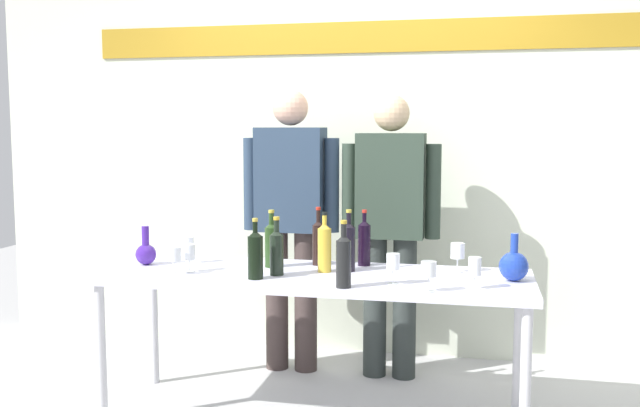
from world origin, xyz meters
name	(u,v)px	position (x,y,z in m)	size (l,w,h in m)	color
back_wall	(354,128)	(0.00, 1.21, 1.50)	(5.09, 0.11, 3.00)	silver
display_table	(314,285)	(0.00, 0.00, 0.70)	(2.19, 0.71, 0.76)	silver
decanter_blue_left	(146,252)	(-0.94, 0.03, 0.83)	(0.11, 0.11, 0.21)	#442293
decanter_blue_right	(514,265)	(0.99, 0.03, 0.84)	(0.14, 0.14, 0.23)	#1D3AA1
presenter_left	(291,211)	(-0.31, 0.71, 0.99)	(0.60, 0.22, 1.73)	#3D312E
presenter_right	(390,218)	(0.31, 0.71, 0.97)	(0.59, 0.22, 1.70)	#2B322F
wine_bottle_0	(318,241)	(-0.03, 0.23, 0.89)	(0.06, 0.06, 0.31)	black
wine_bottle_1	(344,259)	(0.21, -0.29, 0.90)	(0.07, 0.07, 0.32)	black
wine_bottle_2	(364,242)	(0.22, 0.26, 0.89)	(0.07, 0.07, 0.30)	black
wine_bottle_3	(255,253)	(-0.25, -0.19, 0.89)	(0.08, 0.08, 0.30)	black
wine_bottle_4	(349,245)	(0.16, 0.09, 0.90)	(0.07, 0.07, 0.32)	black
wine_bottle_5	(272,243)	(-0.26, 0.11, 0.89)	(0.07, 0.07, 0.31)	#223D18
wine_bottle_6	(277,251)	(-0.17, -0.08, 0.89)	(0.07, 0.07, 0.30)	black
wine_bottle_7	(324,246)	(0.05, 0.05, 0.90)	(0.07, 0.07, 0.31)	gold
wine_glass_left_0	(188,244)	(-0.73, 0.12, 0.87)	(0.06, 0.06, 0.14)	white
wine_glass_left_1	(189,253)	(-0.64, -0.10, 0.86)	(0.06, 0.06, 0.14)	white
wine_glass_left_2	(175,255)	(-0.68, -0.19, 0.87)	(0.06, 0.06, 0.14)	white
wine_glass_right_0	(458,251)	(0.72, 0.19, 0.87)	(0.07, 0.07, 0.15)	white
wine_glass_right_1	(393,262)	(0.42, -0.17, 0.87)	(0.06, 0.06, 0.15)	white
wine_glass_right_2	(429,270)	(0.60, -0.29, 0.86)	(0.07, 0.07, 0.14)	white
wine_glass_right_3	(475,267)	(0.80, -0.19, 0.86)	(0.06, 0.06, 0.15)	white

